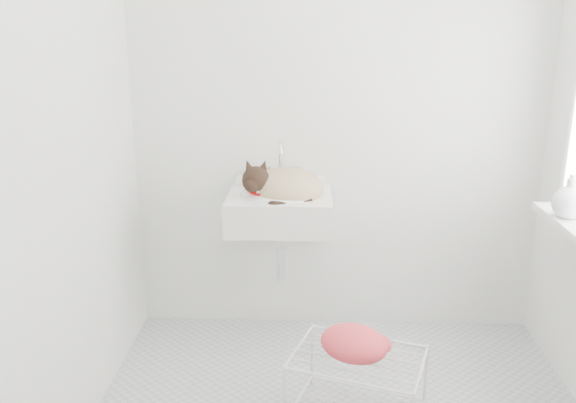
{
  "coord_description": "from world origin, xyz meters",
  "views": [
    {
      "loc": [
        -0.15,
        -2.13,
        1.67
      ],
      "look_at": [
        -0.25,
        0.5,
        0.88
      ],
      "focal_mm": 36.93,
      "sensor_mm": 36.0,
      "label": 1
    }
  ],
  "objects_px": {
    "cat": "(282,187)",
    "bottle_c": "(567,217)",
    "sink": "(280,193)",
    "wire_rack": "(357,390)"
  },
  "relations": [
    {
      "from": "cat",
      "to": "bottle_c",
      "type": "relative_size",
      "value": 2.19
    },
    {
      "from": "bottle_c",
      "to": "cat",
      "type": "bearing_deg",
      "value": 166.09
    },
    {
      "from": "sink",
      "to": "wire_rack",
      "type": "relative_size",
      "value": 0.98
    },
    {
      "from": "cat",
      "to": "bottle_c",
      "type": "height_order",
      "value": "cat"
    },
    {
      "from": "sink",
      "to": "cat",
      "type": "bearing_deg",
      "value": -50.84
    },
    {
      "from": "wire_rack",
      "to": "sink",
      "type": "bearing_deg",
      "value": 119.57
    },
    {
      "from": "wire_rack",
      "to": "bottle_c",
      "type": "height_order",
      "value": "bottle_c"
    },
    {
      "from": "sink",
      "to": "wire_rack",
      "type": "xyz_separation_m",
      "value": [
        0.36,
        -0.64,
        -0.7
      ]
    },
    {
      "from": "sink",
      "to": "bottle_c",
      "type": "xyz_separation_m",
      "value": [
        1.3,
        -0.33,
        0.0
      ]
    },
    {
      "from": "sink",
      "to": "bottle_c",
      "type": "bearing_deg",
      "value": -14.47
    }
  ]
}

